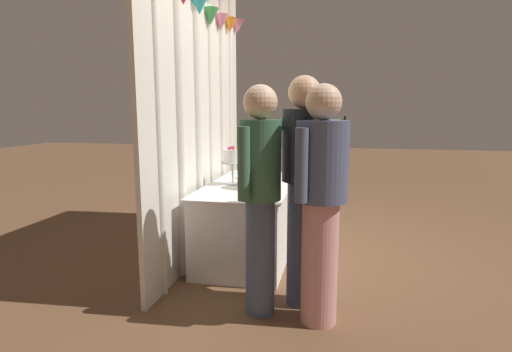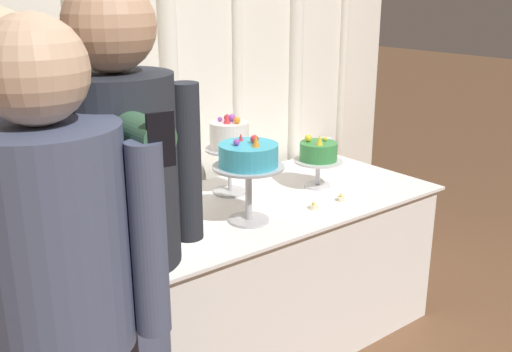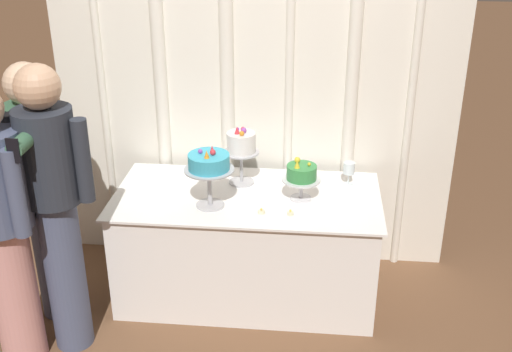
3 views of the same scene
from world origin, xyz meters
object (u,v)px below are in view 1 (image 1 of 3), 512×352
at_px(cake_display_leftmost, 263,160).
at_px(tealight_far_left, 275,182).
at_px(cake_table, 251,219).
at_px(cake_display_rightmost, 260,163).
at_px(wine_glass, 244,164).
at_px(guest_man_pink_jacket, 303,180).
at_px(guest_girl_blue_dress, 261,187).
at_px(guest_man_dark_suit, 321,197).
at_px(tealight_near_left, 278,179).
at_px(cake_display_center, 232,158).

distance_m(cake_display_leftmost, tealight_far_left, 0.41).
height_order(cake_table, cake_display_rightmost, cake_display_rightmost).
xyz_separation_m(wine_glass, guest_man_pink_jacket, (-1.60, -0.82, 0.12)).
bearing_deg(guest_girl_blue_dress, cake_display_leftmost, 9.87).
relative_size(cake_display_rightmost, wine_glass, 1.81).
distance_m(cake_table, tealight_far_left, 0.45).
height_order(cake_display_rightmost, guest_girl_blue_dress, guest_girl_blue_dress).
distance_m(guest_girl_blue_dress, guest_man_pink_jacket, 0.33).
relative_size(cake_display_leftmost, guest_man_dark_suit, 0.24).
bearing_deg(guest_man_pink_jacket, tealight_far_left, 18.96).
bearing_deg(wine_glass, tealight_far_left, -139.14).
height_order(cake_display_rightmost, tealight_near_left, cake_display_rightmost).
bearing_deg(cake_display_center, wine_glass, 4.07).
height_order(cake_table, wine_glass, wine_glass).
bearing_deg(tealight_near_left, cake_display_center, 129.70).
relative_size(cake_table, cake_display_leftmost, 4.35).
xyz_separation_m(cake_display_center, tealight_near_left, (0.34, -0.41, -0.25)).
xyz_separation_m(cake_display_center, tealight_far_left, (0.17, -0.40, -0.25)).
height_order(cake_display_leftmost, wine_glass, cake_display_leftmost).
distance_m(guest_man_pink_jacket, guest_man_dark_suit, 0.29).
height_order(wine_glass, tealight_far_left, wine_glass).
bearing_deg(wine_glass, cake_table, -160.63).
xyz_separation_m(cake_display_rightmost, guest_man_pink_jacket, (-1.31, -0.58, 0.06)).
xyz_separation_m(cake_table, wine_glass, (0.63, 0.22, 0.47)).
relative_size(guest_girl_blue_dress, guest_man_pink_jacket, 0.96).
bearing_deg(guest_man_pink_jacket, cake_table, 31.74).
relative_size(wine_glass, guest_girl_blue_dress, 0.09).
bearing_deg(guest_man_dark_suit, tealight_far_left, 21.32).
distance_m(wine_glass, guest_man_dark_suit, 2.09).
relative_size(cake_display_rightmost, guest_man_dark_suit, 0.17).
distance_m(cake_table, guest_man_dark_suit, 1.52).
relative_size(cake_display_center, tealight_far_left, 8.90).
height_order(cake_display_rightmost, wine_glass, cake_display_rightmost).
bearing_deg(cake_table, guest_girl_blue_dress, -164.11).
distance_m(cake_table, wine_glass, 0.82).
relative_size(tealight_far_left, guest_man_pink_jacket, 0.03).
height_order(cake_display_center, cake_display_rightmost, cake_display_center).
bearing_deg(cake_display_rightmost, wine_glass, 39.32).
bearing_deg(cake_display_leftmost, tealight_near_left, -7.81).
bearing_deg(tealight_near_left, tealight_far_left, 179.04).
bearing_deg(tealight_far_left, cake_table, 115.98).
distance_m(cake_display_leftmost, wine_glass, 0.94).
bearing_deg(cake_display_rightmost, tealight_near_left, -104.17).
relative_size(wine_glass, tealight_near_left, 3.96).
xyz_separation_m(guest_man_pink_jacket, guest_man_dark_suit, (-0.24, -0.15, -0.06)).
xyz_separation_m(cake_display_leftmost, cake_display_rightmost, (0.54, 0.14, -0.10)).
distance_m(tealight_far_left, guest_girl_blue_dress, 1.30).
bearing_deg(cake_table, tealight_near_left, -39.36).
bearing_deg(cake_display_leftmost, wine_glass, 24.84).
xyz_separation_m(cake_table, guest_man_dark_suit, (-1.21, -0.75, 0.53)).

